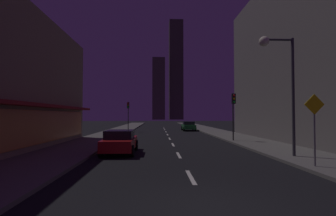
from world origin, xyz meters
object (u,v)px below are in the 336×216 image
object	(u,v)px
car_parked_far	(188,126)
traffic_light_far_left	(128,110)
car_parked_near	(120,141)
street_lamp_right	(278,66)
fire_hydrant_far_left	(110,135)
pedestrian_crossing_sign	(314,123)
traffic_light_near_right	(233,106)

from	to	relation	value
car_parked_far	traffic_light_far_left	xyz separation A→B (m)	(-9.10, -1.89, 2.45)
car_parked_near	street_lamp_right	world-z (taller)	street_lamp_right
car_parked_near	street_lamp_right	distance (m)	10.24
fire_hydrant_far_left	traffic_light_far_left	xyz separation A→B (m)	(0.40, 11.79, 2.74)
traffic_light_far_left	fire_hydrant_far_left	bearing A→B (deg)	-91.94
car_parked_far	pedestrian_crossing_sign	xyz separation A→B (m)	(2.00, -27.55, 1.28)
traffic_light_far_left	street_lamp_right	distance (m)	25.47
fire_hydrant_far_left	traffic_light_near_right	bearing A→B (deg)	-13.78
street_lamp_right	pedestrian_crossing_sign	bearing A→B (deg)	-85.33
car_parked_near	street_lamp_right	bearing A→B (deg)	-14.75
car_parked_near	car_parked_far	xyz separation A→B (m)	(7.20, 22.48, 0.00)
traffic_light_near_right	traffic_light_far_left	distance (m)	18.27
car_parked_far	fire_hydrant_far_left	xyz separation A→B (m)	(-9.50, -13.68, -0.29)
car_parked_far	street_lamp_right	bearing A→B (deg)	-85.90
fire_hydrant_far_left	traffic_light_far_left	bearing A→B (deg)	88.06
traffic_light_far_left	street_lamp_right	world-z (taller)	street_lamp_right
street_lamp_right	pedestrian_crossing_sign	xyz separation A→B (m)	(0.22, -2.70, -3.05)
traffic_light_near_right	street_lamp_right	world-z (taller)	street_lamp_right
fire_hydrant_far_left	traffic_light_near_right	size ratio (longest dim) A/B	0.16
pedestrian_crossing_sign	car_parked_far	bearing A→B (deg)	94.15
traffic_light_far_left	street_lamp_right	bearing A→B (deg)	-64.64
car_parked_near	traffic_light_near_right	world-z (taller)	traffic_light_near_right
car_parked_near	car_parked_far	bearing A→B (deg)	72.24
traffic_light_near_right	car_parked_far	bearing A→B (deg)	96.58
fire_hydrant_far_left	traffic_light_far_left	world-z (taller)	traffic_light_far_left
fire_hydrant_far_left	pedestrian_crossing_sign	bearing A→B (deg)	-50.33
car_parked_far	fire_hydrant_far_left	size ratio (longest dim) A/B	6.48
fire_hydrant_far_left	street_lamp_right	xyz separation A→B (m)	(11.28, -11.17, 4.61)
fire_hydrant_far_left	traffic_light_near_right	world-z (taller)	traffic_light_near_right
traffic_light_far_left	street_lamp_right	xyz separation A→B (m)	(10.88, -22.96, 1.87)
street_lamp_right	car_parked_near	bearing A→B (deg)	165.25
fire_hydrant_far_left	pedestrian_crossing_sign	world-z (taller)	pedestrian_crossing_sign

